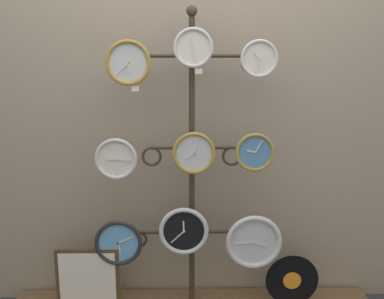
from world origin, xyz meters
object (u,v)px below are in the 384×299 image
clock_top_left (128,63)px  clock_middle_right (255,152)px  clock_bottom_right (254,242)px  clock_bottom_left (119,243)px  clock_top_right (259,59)px  vinyl_record (292,280)px  display_stand (192,212)px  clock_top_center (193,48)px  clock_middle_left (116,159)px  clock_bottom_center (184,231)px  clock_middle_center (194,153)px  picture_frame (88,279)px

clock_top_left → clock_middle_right: clock_top_left is taller
clock_bottom_right → clock_bottom_left: bearing=178.1°
clock_middle_right → clock_bottom_left: bearing=-179.5°
clock_top_right → vinyl_record: (0.24, 0.02, -1.31)m
display_stand → clock_top_right: bearing=-14.1°
clock_middle_right → clock_top_center: bearing=-178.6°
clock_bottom_right → clock_middle_left: bearing=177.4°
clock_top_center → clock_top_right: bearing=-0.4°
display_stand → clock_top_right: 0.97m
clock_top_center → clock_bottom_center: 1.04m
clock_middle_center → clock_bottom_left: (-0.44, -0.01, -0.53)m
clock_top_right → picture_frame: 1.61m
clock_top_center → clock_middle_left: bearing=178.3°
clock_bottom_left → vinyl_record: clock_bottom_left is taller
clock_top_left → clock_middle_right: (0.69, 0.02, -0.49)m
clock_top_center → clock_middle_left: size_ratio=0.89×
clock_bottom_left → clock_bottom_right: 0.79m
display_stand → clock_bottom_left: 0.46m
clock_top_center → clock_middle_center: bearing=60.2°
clock_bottom_right → picture_frame: 1.01m
clock_top_center → clock_top_right: clock_top_center is taller
picture_frame → clock_bottom_center: bearing=-0.4°
display_stand → clock_middle_center: 0.39m
clock_middle_right → clock_bottom_left: size_ratio=0.79×
clock_top_left → clock_middle_center: size_ratio=1.00×
clock_top_left → vinyl_record: 1.60m
clock_top_center → clock_bottom_right: size_ratio=0.65×
clock_middle_right → clock_top_right: bearing=-59.9°
clock_middle_left → clock_bottom_right: clock_middle_left is taller
vinyl_record → clock_bottom_right: bearing=-171.4°
picture_frame → clock_top_left: bearing=-4.2°
clock_bottom_left → vinyl_record: size_ratio=0.88×
display_stand → clock_middle_left: (-0.43, -0.07, 0.34)m
clock_top_left → clock_middle_left: clock_top_left is taller
clock_middle_left → clock_bottom_center: (0.38, -0.01, -0.43)m
display_stand → clock_bottom_center: size_ratio=6.27×
display_stand → picture_frame: (-0.62, -0.08, -0.39)m
clock_top_left → clock_top_right: bearing=1.1°
clock_middle_left → clock_top_center: bearing=-1.7°
display_stand → clock_bottom_center: 0.13m
clock_middle_right → picture_frame: clock_middle_right is taller
clock_middle_left → clock_middle_right: (0.78, -0.00, 0.04)m
clock_middle_left → clock_bottom_left: clock_middle_left is taller
clock_middle_right → picture_frame: (-0.97, -0.00, -0.77)m
clock_bottom_center → clock_middle_left: bearing=178.2°
clock_top_center → clock_middle_center: 0.58m
clock_top_center → clock_bottom_left: clock_top_center is taller
clock_bottom_center → clock_bottom_right: (0.41, -0.02, -0.06)m
clock_top_center → picture_frame: bearing=179.6°
clock_middle_left → clock_bottom_center: size_ratio=0.83×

